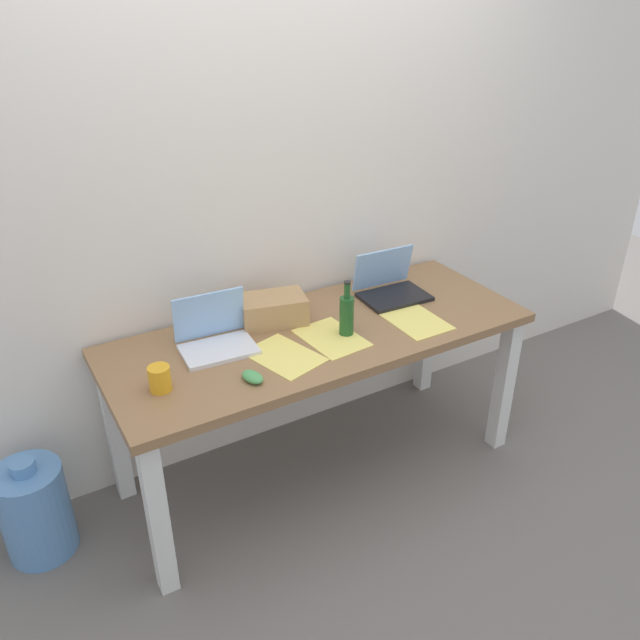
{
  "coord_description": "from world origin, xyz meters",
  "views": [
    {
      "loc": [
        -1.19,
        -2.02,
        2.05
      ],
      "look_at": [
        0.0,
        0.0,
        0.79
      ],
      "focal_mm": 35.85,
      "sensor_mm": 36.0,
      "label": 1
    }
  ],
  "objects_px": {
    "computer_mouse": "(252,377)",
    "coffee_mug": "(160,379)",
    "desk": "(320,351)",
    "water_cooler_jug": "(35,510)",
    "laptop_right": "(390,287)",
    "laptop_left": "(215,337)",
    "cardboard_box": "(273,310)",
    "beer_bottle": "(347,314)"
  },
  "relations": [
    {
      "from": "desk",
      "to": "laptop_right",
      "type": "xyz_separation_m",
      "value": [
        0.45,
        0.12,
        0.14
      ]
    },
    {
      "from": "desk",
      "to": "coffee_mug",
      "type": "xyz_separation_m",
      "value": [
        -0.72,
        -0.09,
        0.15
      ]
    },
    {
      "from": "water_cooler_jug",
      "to": "desk",
      "type": "bearing_deg",
      "value": -6.88
    },
    {
      "from": "beer_bottle",
      "to": "computer_mouse",
      "type": "relative_size",
      "value": 2.4
    },
    {
      "from": "beer_bottle",
      "to": "cardboard_box",
      "type": "height_order",
      "value": "beer_bottle"
    },
    {
      "from": "cardboard_box",
      "to": "laptop_left",
      "type": "bearing_deg",
      "value": -165.56
    },
    {
      "from": "cardboard_box",
      "to": "laptop_right",
      "type": "bearing_deg",
      "value": -4.14
    },
    {
      "from": "desk",
      "to": "water_cooler_jug",
      "type": "height_order",
      "value": "desk"
    },
    {
      "from": "desk",
      "to": "beer_bottle",
      "type": "relative_size",
      "value": 7.52
    },
    {
      "from": "computer_mouse",
      "to": "cardboard_box",
      "type": "bearing_deg",
      "value": 40.42
    },
    {
      "from": "computer_mouse",
      "to": "coffee_mug",
      "type": "relative_size",
      "value": 1.05
    },
    {
      "from": "beer_bottle",
      "to": "water_cooler_jug",
      "type": "relative_size",
      "value": 0.53
    },
    {
      "from": "laptop_right",
      "to": "beer_bottle",
      "type": "relative_size",
      "value": 1.32
    },
    {
      "from": "computer_mouse",
      "to": "cardboard_box",
      "type": "distance_m",
      "value": 0.46
    },
    {
      "from": "cardboard_box",
      "to": "water_cooler_jug",
      "type": "bearing_deg",
      "value": -178.97
    },
    {
      "from": "desk",
      "to": "cardboard_box",
      "type": "distance_m",
      "value": 0.27
    },
    {
      "from": "beer_bottle",
      "to": "coffee_mug",
      "type": "height_order",
      "value": "beer_bottle"
    },
    {
      "from": "laptop_left",
      "to": "cardboard_box",
      "type": "bearing_deg",
      "value": 14.44
    },
    {
      "from": "desk",
      "to": "water_cooler_jug",
      "type": "distance_m",
      "value": 1.3
    },
    {
      "from": "desk",
      "to": "laptop_left",
      "type": "bearing_deg",
      "value": 168.2
    },
    {
      "from": "laptop_right",
      "to": "computer_mouse",
      "type": "bearing_deg",
      "value": -159.22
    },
    {
      "from": "cardboard_box",
      "to": "coffee_mug",
      "type": "relative_size",
      "value": 2.91
    },
    {
      "from": "laptop_left",
      "to": "coffee_mug",
      "type": "height_order",
      "value": "laptop_left"
    },
    {
      "from": "desk",
      "to": "coffee_mug",
      "type": "bearing_deg",
      "value": -173.06
    },
    {
      "from": "laptop_right",
      "to": "coffee_mug",
      "type": "bearing_deg",
      "value": -169.76
    },
    {
      "from": "coffee_mug",
      "to": "computer_mouse",
      "type": "bearing_deg",
      "value": -20.4
    },
    {
      "from": "desk",
      "to": "laptop_left",
      "type": "relative_size",
      "value": 5.89
    },
    {
      "from": "beer_bottle",
      "to": "computer_mouse",
      "type": "distance_m",
      "value": 0.51
    },
    {
      "from": "desk",
      "to": "cardboard_box",
      "type": "xyz_separation_m",
      "value": [
        -0.14,
        0.17,
        0.16
      ]
    },
    {
      "from": "laptop_left",
      "to": "beer_bottle",
      "type": "bearing_deg",
      "value": -18.44
    },
    {
      "from": "beer_bottle",
      "to": "coffee_mug",
      "type": "bearing_deg",
      "value": -179.51
    },
    {
      "from": "computer_mouse",
      "to": "coffee_mug",
      "type": "xyz_separation_m",
      "value": [
        -0.31,
        0.11,
        0.03
      ]
    },
    {
      "from": "beer_bottle",
      "to": "water_cooler_jug",
      "type": "xyz_separation_m",
      "value": [
        -1.3,
        0.23,
        -0.63
      ]
    },
    {
      "from": "computer_mouse",
      "to": "coffee_mug",
      "type": "distance_m",
      "value": 0.33
    },
    {
      "from": "beer_bottle",
      "to": "coffee_mug",
      "type": "xyz_separation_m",
      "value": [
        -0.79,
        -0.01,
        -0.04
      ]
    },
    {
      "from": "laptop_left",
      "to": "laptop_right",
      "type": "relative_size",
      "value": 0.97
    },
    {
      "from": "desk",
      "to": "water_cooler_jug",
      "type": "xyz_separation_m",
      "value": [
        -1.22,
        0.15,
        -0.44
      ]
    },
    {
      "from": "desk",
      "to": "computer_mouse",
      "type": "xyz_separation_m",
      "value": [
        -0.41,
        -0.2,
        0.12
      ]
    },
    {
      "from": "desk",
      "to": "coffee_mug",
      "type": "height_order",
      "value": "coffee_mug"
    },
    {
      "from": "laptop_left",
      "to": "water_cooler_jug",
      "type": "distance_m",
      "value": 0.98
    },
    {
      "from": "computer_mouse",
      "to": "laptop_right",
      "type": "bearing_deg",
      "value": 7.49
    },
    {
      "from": "laptop_right",
      "to": "coffee_mug",
      "type": "height_order",
      "value": "laptop_right"
    }
  ]
}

